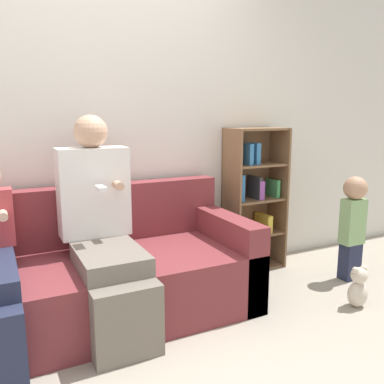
% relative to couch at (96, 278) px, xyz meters
% --- Properties ---
extents(ground_plane, '(14.00, 14.00, 0.00)m').
position_rel_couch_xyz_m(ground_plane, '(0.07, -0.53, -0.27)').
color(ground_plane, '#9E9384').
extents(back_wall, '(10.00, 0.06, 2.55)m').
position_rel_couch_xyz_m(back_wall, '(0.07, 0.47, 1.01)').
color(back_wall, silver).
rests_on(back_wall, ground_plane).
extents(couch, '(2.01, 0.87, 0.81)m').
position_rel_couch_xyz_m(couch, '(0.00, 0.00, 0.00)').
color(couch, maroon).
rests_on(couch, ground_plane).
extents(adult_seated, '(0.44, 0.82, 1.29)m').
position_rel_couch_xyz_m(adult_seated, '(0.04, -0.07, 0.39)').
color(adult_seated, '#70665B').
rests_on(adult_seated, ground_plane).
extents(toddler_standing, '(0.18, 0.18, 0.83)m').
position_rel_couch_xyz_m(toddler_standing, '(1.95, -0.27, 0.21)').
color(toddler_standing, '#232842').
rests_on(toddler_standing, ground_plane).
extents(bookshelf, '(0.49, 0.28, 1.18)m').
position_rel_couch_xyz_m(bookshelf, '(1.41, 0.32, 0.33)').
color(bookshelf, brown).
rests_on(bookshelf, ground_plane).
extents(teddy_bear, '(0.14, 0.12, 0.29)m').
position_rel_couch_xyz_m(teddy_bear, '(1.62, -0.64, -0.13)').
color(teddy_bear, beige).
rests_on(teddy_bear, ground_plane).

